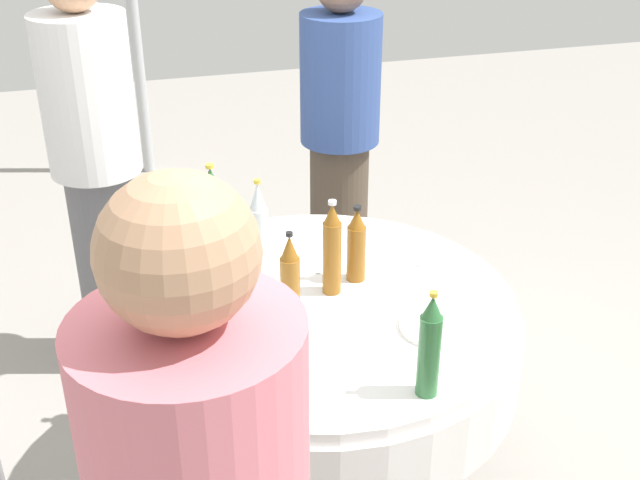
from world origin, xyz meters
TOP-DOWN VIEW (x-y plane):
  - dining_table at (0.00, 0.00)m, footprint 1.24×1.24m
  - bottle_amber_near at (0.04, -0.10)m, footprint 0.06×0.06m
  - bottle_amber_west at (-0.04, 0.05)m, footprint 0.06×0.06m
  - bottle_amber_right at (-0.10, 0.15)m, footprint 0.06×0.06m
  - bottle_clear_inner at (-0.20, -0.14)m, footprint 0.06×0.06m
  - bottle_green_north at (0.50, 0.14)m, footprint 0.06×0.06m
  - bottle_green_front at (-0.41, -0.26)m, footprint 0.07×0.07m
  - wine_glass_inner at (0.38, -0.26)m, footprint 0.07×0.07m
  - wine_glass_north at (-0.37, -0.14)m, footprint 0.06×0.06m
  - plate_south at (0.24, 0.28)m, footprint 0.21×0.21m
  - plate_left at (0.03, -0.39)m, footprint 0.21×0.21m
  - knife_west at (-0.18, 0.43)m, footprint 0.14×0.14m
  - spoon_right at (-0.23, -0.34)m, footprint 0.07×0.18m
  - knife_inner at (-0.24, 0.06)m, footprint 0.18×0.07m
  - person_near at (-1.14, 0.41)m, footprint 0.34×0.34m
  - person_right at (-0.94, -0.61)m, footprint 0.34×0.34m

SIDE VIEW (x-z plane):
  - dining_table at x=0.00m, z-range 0.22..0.96m
  - knife_west at x=-0.18m, z-range 0.74..0.74m
  - spoon_right at x=-0.23m, z-range 0.74..0.74m
  - knife_inner at x=-0.24m, z-range 0.74..0.74m
  - plate_south at x=0.24m, z-range 0.74..0.76m
  - plate_left at x=0.03m, z-range 0.73..0.77m
  - person_near at x=-1.14m, z-range 0.03..1.59m
  - wine_glass_north at x=-0.37m, z-range 0.76..0.90m
  - wine_glass_inner at x=0.38m, z-range 0.77..0.92m
  - bottle_amber_right at x=-0.10m, z-range 0.73..0.99m
  - bottle_amber_near at x=0.04m, z-range 0.73..1.00m
  - person_right at x=-0.94m, z-range 0.04..1.69m
  - bottle_green_north at x=0.50m, z-range 0.73..1.03m
  - bottle_amber_west at x=-0.04m, z-range 0.73..1.04m
  - bottle_green_front at x=-0.41m, z-range 0.73..1.05m
  - bottle_clear_inner at x=-0.20m, z-range 0.73..1.07m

